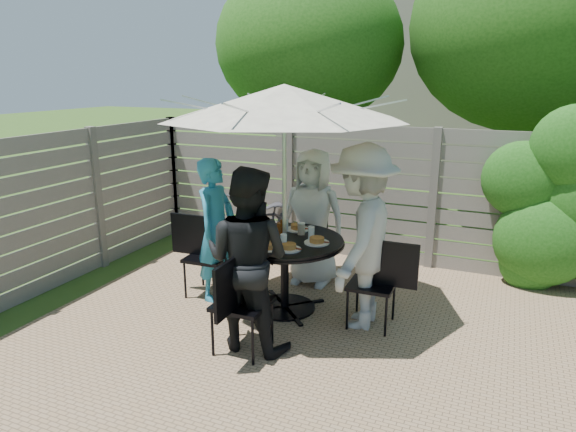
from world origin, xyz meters
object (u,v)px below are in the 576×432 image
at_px(patio_table, 285,261).
at_px(coffee_cup, 301,229).
at_px(person_left, 216,230).
at_px(umbrella, 284,102).
at_px(glass_back, 285,225).
at_px(plate_right, 317,241).
at_px(chair_front, 242,323).
at_px(plate_front, 270,247).
at_px(chair_back, 316,259).
at_px(person_right, 362,238).
at_px(plate_left, 254,233).
at_px(glass_right, 311,233).
at_px(person_back, 313,218).
at_px(glass_front, 284,241).
at_px(syrup_jug, 281,230).
at_px(chair_right, 373,301).
at_px(bicycle, 266,223).
at_px(plate_back, 298,228).
at_px(chair_left, 208,272).
at_px(plate_extra, 289,247).
at_px(person_front, 248,260).

height_order(patio_table, coffee_cup, coffee_cup).
bearing_deg(person_left, umbrella, -90.00).
bearing_deg(glass_back, plate_right, -29.03).
height_order(person_left, chair_front, person_left).
bearing_deg(plate_front, chair_back, 90.14).
height_order(person_right, coffee_cup, person_right).
xyz_separation_m(umbrella, plate_left, (-0.36, -0.00, -1.38)).
bearing_deg(glass_right, plate_right, -46.11).
relative_size(person_back, glass_front, 11.81).
distance_m(person_left, plate_front, 0.91).
xyz_separation_m(plate_left, syrup_jug, (0.30, 0.05, 0.06)).
xyz_separation_m(chair_right, bicycle, (-1.93, 1.52, 0.19)).
distance_m(umbrella, coffee_cup, 1.36).
bearing_deg(chair_back, plate_right, 20.91).
distance_m(plate_front, glass_front, 0.15).
distance_m(chair_right, glass_back, 1.26).
bearing_deg(plate_back, umbrella, -89.85).
bearing_deg(chair_left, chair_back, 42.03).
bearing_deg(syrup_jug, plate_front, -81.53).
bearing_deg(plate_extra, bicycle, 122.16).
xyz_separation_m(person_left, plate_right, (1.19, 0.00, 0.03)).
relative_size(glass_right, bicycle, 0.08).
relative_size(plate_left, syrup_jug, 1.63).
relative_size(chair_front, bicycle, 0.54).
bearing_deg(umbrella, plate_right, 0.15).
distance_m(patio_table, person_back, 0.87).
height_order(person_left, person_right, person_right).
bearing_deg(plate_front, person_right, 23.60).
height_order(patio_table, glass_front, glass_front).
bearing_deg(person_left, chair_back, -40.72).
height_order(chair_back, glass_back, glass_back).
xyz_separation_m(chair_back, person_back, (0.00, -0.13, 0.57)).
bearing_deg(chair_right, glass_front, 15.74).
bearing_deg(bicycle, chair_front, -57.53).
distance_m(chair_left, bicycle, 1.53).
distance_m(person_left, bicycle, 1.56).
bearing_deg(plate_front, chair_left, 159.75).
bearing_deg(bicycle, plate_front, -51.60).
bearing_deg(plate_front, glass_front, 43.89).
distance_m(plate_extra, glass_front, 0.10).
bearing_deg(chair_back, chair_right, 45.48).
relative_size(patio_table, person_front, 0.72).
xyz_separation_m(plate_front, coffee_cup, (0.10, 0.58, 0.04)).
height_order(umbrella, person_back, umbrella).
relative_size(person_front, plate_extra, 7.15).
xyz_separation_m(chair_front, person_right, (0.83, 0.97, 0.64)).
height_order(person_left, person_front, person_front).
distance_m(glass_right, bicycle, 1.91).
relative_size(chair_left, bicycle, 0.53).
xyz_separation_m(patio_table, umbrella, (-0.00, 0.00, 1.65)).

